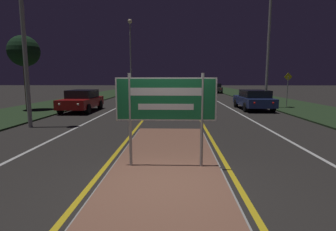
{
  "coord_description": "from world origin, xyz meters",
  "views": [
    {
      "loc": [
        0.24,
        -5.19,
        2.16
      ],
      "look_at": [
        0.0,
        2.34,
        1.1
      ],
      "focal_mm": 28.0,
      "sensor_mm": 36.0,
      "label": 1
    }
  ],
  "objects_px": {
    "warning_sign": "(288,86)",
    "car_approaching_0": "(82,100)",
    "car_receding_2": "(215,88)",
    "car_approaching_2": "(159,87)",
    "car_receding_0": "(254,99)",
    "car_approaching_1": "(152,91)",
    "streetlight_left_far": "(130,43)",
    "streetlight_right_near": "(270,6)",
    "car_receding_1": "(199,92)",
    "highway_sign": "(166,102)"
  },
  "relations": [
    {
      "from": "streetlight_right_near",
      "to": "streetlight_left_far",
      "type": "bearing_deg",
      "value": 123.98
    },
    {
      "from": "car_approaching_1",
      "to": "warning_sign",
      "type": "xyz_separation_m",
      "value": [
        11.01,
        -8.83,
        0.81
      ]
    },
    {
      "from": "streetlight_left_far",
      "to": "car_approaching_2",
      "type": "bearing_deg",
      "value": 54.85
    },
    {
      "from": "highway_sign",
      "to": "car_receding_2",
      "type": "bearing_deg",
      "value": 79.94
    },
    {
      "from": "car_receding_1",
      "to": "car_approaching_2",
      "type": "bearing_deg",
      "value": 107.59
    },
    {
      "from": "car_approaching_2",
      "to": "streetlight_right_near",
      "type": "bearing_deg",
      "value": -69.06
    },
    {
      "from": "car_approaching_0",
      "to": "car_approaching_2",
      "type": "xyz_separation_m",
      "value": [
        3.28,
        26.59,
        0.02
      ]
    },
    {
      "from": "streetlight_right_near",
      "to": "car_approaching_2",
      "type": "xyz_separation_m",
      "value": [
        -9.42,
        24.63,
        -6.35
      ]
    },
    {
      "from": "streetlight_left_far",
      "to": "car_receding_0",
      "type": "distance_m",
      "value": 24.26
    },
    {
      "from": "car_approaching_2",
      "to": "car_receding_2",
      "type": "bearing_deg",
      "value": -22.63
    },
    {
      "from": "car_approaching_1",
      "to": "car_receding_0",
      "type": "bearing_deg",
      "value": -51.53
    },
    {
      "from": "car_receding_2",
      "to": "car_approaching_1",
      "type": "relative_size",
      "value": 1.11
    },
    {
      "from": "car_approaching_0",
      "to": "warning_sign",
      "type": "distance_m",
      "value": 14.84
    },
    {
      "from": "streetlight_right_near",
      "to": "car_receding_1",
      "type": "xyz_separation_m",
      "value": [
        -4.1,
        7.84,
        -6.29
      ]
    },
    {
      "from": "car_receding_0",
      "to": "car_receding_2",
      "type": "bearing_deg",
      "value": 88.97
    },
    {
      "from": "car_receding_1",
      "to": "car_approaching_1",
      "type": "relative_size",
      "value": 1.01
    },
    {
      "from": "highway_sign",
      "to": "warning_sign",
      "type": "bearing_deg",
      "value": 58.4
    },
    {
      "from": "warning_sign",
      "to": "streetlight_left_far",
      "type": "bearing_deg",
      "value": 128.74
    },
    {
      "from": "car_receding_0",
      "to": "streetlight_right_near",
      "type": "bearing_deg",
      "value": 30.51
    },
    {
      "from": "streetlight_left_far",
      "to": "streetlight_right_near",
      "type": "height_order",
      "value": "streetlight_left_far"
    },
    {
      "from": "car_approaching_2",
      "to": "warning_sign",
      "type": "distance_m",
      "value": 26.38
    },
    {
      "from": "car_receding_0",
      "to": "car_approaching_1",
      "type": "xyz_separation_m",
      "value": [
        -8.13,
        10.24,
        0.05
      ]
    },
    {
      "from": "streetlight_left_far",
      "to": "car_receding_1",
      "type": "distance_m",
      "value": 15.98
    },
    {
      "from": "car_receding_1",
      "to": "car_approaching_1",
      "type": "height_order",
      "value": "car_receding_1"
    },
    {
      "from": "warning_sign",
      "to": "car_receding_2",
      "type": "bearing_deg",
      "value": 97.03
    },
    {
      "from": "car_approaching_2",
      "to": "highway_sign",
      "type": "bearing_deg",
      "value": -85.83
    },
    {
      "from": "car_approaching_1",
      "to": "car_approaching_2",
      "type": "xyz_separation_m",
      "value": [
        -0.26,
        15.01,
        -0.03
      ]
    },
    {
      "from": "car_receding_2",
      "to": "streetlight_right_near",
      "type": "bearing_deg",
      "value": -88.25
    },
    {
      "from": "streetlight_left_far",
      "to": "car_receding_0",
      "type": "height_order",
      "value": "streetlight_left_far"
    },
    {
      "from": "car_approaching_2",
      "to": "warning_sign",
      "type": "xyz_separation_m",
      "value": [
        11.27,
        -23.83,
        0.83
      ]
    },
    {
      "from": "streetlight_left_far",
      "to": "car_receding_1",
      "type": "relative_size",
      "value": 2.52
    },
    {
      "from": "car_receding_2",
      "to": "streetlight_left_far",
      "type": "bearing_deg",
      "value": -172.91
    },
    {
      "from": "car_receding_0",
      "to": "car_approaching_1",
      "type": "bearing_deg",
      "value": 128.47
    },
    {
      "from": "car_receding_2",
      "to": "car_approaching_0",
      "type": "relative_size",
      "value": 1.09
    },
    {
      "from": "car_approaching_2",
      "to": "car_receding_0",
      "type": "bearing_deg",
      "value": -71.6
    },
    {
      "from": "streetlight_right_near",
      "to": "car_receding_0",
      "type": "bearing_deg",
      "value": -149.49
    },
    {
      "from": "streetlight_right_near",
      "to": "car_approaching_1",
      "type": "xyz_separation_m",
      "value": [
        -9.16,
        9.63,
        -6.32
      ]
    },
    {
      "from": "highway_sign",
      "to": "car_receding_2",
      "type": "relative_size",
      "value": 0.51
    },
    {
      "from": "car_receding_1",
      "to": "warning_sign",
      "type": "bearing_deg",
      "value": -49.8
    },
    {
      "from": "highway_sign",
      "to": "streetlight_right_near",
      "type": "distance_m",
      "value": 15.65
    },
    {
      "from": "car_receding_2",
      "to": "car_approaching_0",
      "type": "height_order",
      "value": "car_receding_2"
    },
    {
      "from": "car_receding_2",
      "to": "car_approaching_2",
      "type": "xyz_separation_m",
      "value": [
        -8.78,
        3.66,
        -0.01
      ]
    },
    {
      "from": "warning_sign",
      "to": "car_approaching_0",
      "type": "bearing_deg",
      "value": -169.27
    },
    {
      "from": "car_approaching_1",
      "to": "highway_sign",
      "type": "bearing_deg",
      "value": -83.74
    },
    {
      "from": "streetlight_right_near",
      "to": "warning_sign",
      "type": "height_order",
      "value": "streetlight_right_near"
    },
    {
      "from": "car_receding_1",
      "to": "car_receding_2",
      "type": "height_order",
      "value": "car_receding_1"
    },
    {
      "from": "car_receding_1",
      "to": "car_approaching_0",
      "type": "bearing_deg",
      "value": -131.31
    },
    {
      "from": "streetlight_left_far",
      "to": "highway_sign",
      "type": "bearing_deg",
      "value": -78.82
    },
    {
      "from": "car_receding_2",
      "to": "car_receding_0",
      "type": "bearing_deg",
      "value": -91.03
    },
    {
      "from": "car_receding_1",
      "to": "car_receding_2",
      "type": "xyz_separation_m",
      "value": [
        3.46,
        13.13,
        -0.04
      ]
    }
  ]
}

